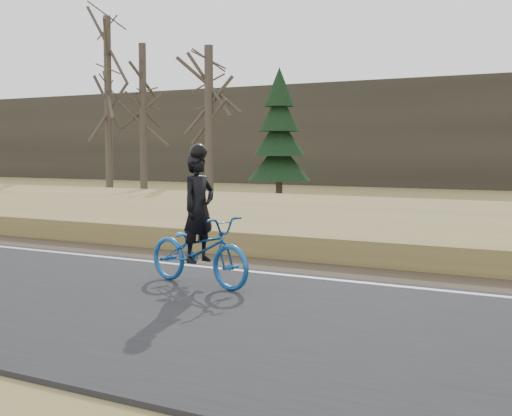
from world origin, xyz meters
The scene contains 12 objects.
ground centered at (0.00, 0.00, 0.00)m, with size 120.00×120.00×0.00m, color #94804B.
edge_line centered at (0.00, 0.20, 0.07)m, with size 120.00×0.12×0.01m, color silver.
shoulder centered at (0.00, 1.20, 0.02)m, with size 120.00×1.60×0.04m, color #473A2B.
embankment centered at (0.00, 4.20, 0.22)m, with size 120.00×5.00×0.44m, color #94804B.
ballast centered at (0.00, 8.00, 0.23)m, with size 120.00×3.00×0.45m, color slate.
railroad centered at (0.00, 8.00, 0.53)m, with size 120.00×2.40×0.29m.
treeline_backdrop centered at (0.00, 30.00, 3.00)m, with size 120.00×4.00×6.00m, color #383328.
cyclist centered at (4.96, -1.19, 0.72)m, with size 2.09×1.06×2.11m.
bare_tree_far_left centered at (-12.34, 16.14, 4.20)m, with size 0.36×0.36×8.40m, color #50463A.
bare_tree_left centered at (-10.85, 16.90, 3.56)m, with size 0.36×0.36×7.12m, color #50463A.
bare_tree_near_left centered at (-4.99, 13.81, 3.11)m, with size 0.36×0.36×6.21m, color #50463A.
conifer centered at (-3.00, 16.01, 2.59)m, with size 2.60×2.60×5.47m.
Camera 1 is at (11.01, -9.85, 2.07)m, focal length 50.00 mm.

